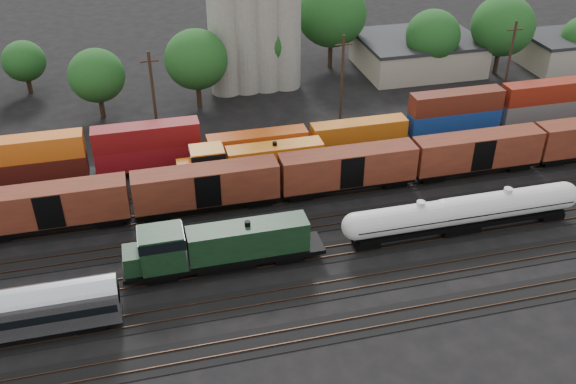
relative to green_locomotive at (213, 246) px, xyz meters
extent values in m
plane|color=black|center=(8.99, 5.00, -2.77)|extent=(600.00, 600.00, 0.00)
cube|color=black|center=(8.99, -10.00, -2.73)|extent=(180.00, 3.20, 0.08)
cube|color=#382319|center=(8.99, -10.72, -2.65)|extent=(180.00, 0.08, 0.16)
cube|color=#382319|center=(8.99, -9.28, -2.65)|extent=(180.00, 0.08, 0.16)
cube|color=black|center=(8.99, -5.00, -2.73)|extent=(180.00, 3.20, 0.08)
cube|color=#382319|center=(8.99, -5.72, -2.65)|extent=(180.00, 0.08, 0.16)
cube|color=#382319|center=(8.99, -4.28, -2.65)|extent=(180.00, 0.08, 0.16)
cube|color=black|center=(8.99, 0.00, -2.73)|extent=(180.00, 3.20, 0.08)
cube|color=#382319|center=(8.99, -0.72, -2.65)|extent=(180.00, 0.08, 0.16)
cube|color=#382319|center=(8.99, 0.72, -2.65)|extent=(180.00, 0.08, 0.16)
cube|color=black|center=(8.99, 5.00, -2.73)|extent=(180.00, 3.20, 0.08)
cube|color=#382319|center=(8.99, 4.28, -2.65)|extent=(180.00, 0.08, 0.16)
cube|color=#382319|center=(8.99, 5.72, -2.65)|extent=(180.00, 0.08, 0.16)
cube|color=black|center=(8.99, 10.00, -2.73)|extent=(180.00, 3.20, 0.08)
cube|color=#382319|center=(8.99, 9.28, -2.65)|extent=(180.00, 0.08, 0.16)
cube|color=#382319|center=(8.99, 10.72, -2.65)|extent=(180.00, 0.08, 0.16)
cube|color=black|center=(8.99, 15.00, -2.73)|extent=(180.00, 3.20, 0.08)
cube|color=#382319|center=(8.99, 14.28, -2.65)|extent=(180.00, 0.08, 0.16)
cube|color=#382319|center=(8.99, 15.72, -2.65)|extent=(180.00, 0.08, 0.16)
cube|color=black|center=(8.99, 20.00, -2.73)|extent=(180.00, 3.20, 0.08)
cube|color=#382319|center=(8.99, 19.28, -2.65)|extent=(180.00, 0.08, 0.16)
cube|color=#382319|center=(8.99, 20.72, -2.65)|extent=(180.00, 0.08, 0.16)
cube|color=black|center=(1.01, 0.00, -1.38)|extent=(18.44, 3.15, 0.43)
cube|color=black|center=(1.01, 0.00, -1.86)|extent=(5.42, 2.39, 0.87)
cube|color=black|center=(3.23, 0.00, 0.31)|extent=(11.06, 2.60, 2.93)
cube|color=black|center=(-4.52, 0.00, 0.63)|extent=(3.90, 3.15, 3.58)
cube|color=black|center=(-4.52, 0.00, 1.77)|extent=(4.01, 3.25, 0.98)
cube|color=black|center=(-7.10, 0.00, -0.18)|extent=(1.74, 2.60, 1.95)
cylinder|color=black|center=(3.23, 0.00, 1.93)|extent=(0.54, 0.54, 0.54)
cube|color=black|center=(-4.89, 0.00, -2.08)|extent=(2.82, 2.17, 0.76)
cube|color=black|center=(6.91, 0.00, -2.08)|extent=(2.82, 2.17, 0.76)
cylinder|color=silver|center=(20.12, 0.00, -0.11)|extent=(13.07, 2.69, 2.69)
sphere|color=silver|center=(13.58, 0.00, -0.11)|extent=(2.69, 2.69, 2.69)
sphere|color=silver|center=(26.65, 0.00, -0.11)|extent=(2.69, 2.69, 2.69)
cylinder|color=silver|center=(20.12, 0.00, 1.42)|extent=(0.84, 0.84, 0.46)
cube|color=black|center=(20.12, 0.00, -0.11)|extent=(13.37, 2.82, 0.07)
cube|color=black|center=(20.12, 0.00, -1.59)|extent=(12.63, 2.04, 0.46)
cube|color=black|center=(14.77, 0.00, -2.15)|extent=(2.41, 1.86, 0.65)
cube|color=black|center=(25.46, 0.00, -2.15)|extent=(2.41, 1.86, 0.65)
cylinder|color=silver|center=(29.41, 0.00, -0.06)|extent=(13.33, 2.75, 2.75)
sphere|color=silver|center=(22.75, 0.00, -0.06)|extent=(2.75, 2.75, 2.75)
sphere|color=silver|center=(36.07, 0.00, -0.06)|extent=(2.75, 2.75, 2.75)
cylinder|color=silver|center=(29.41, 0.00, 1.50)|extent=(0.85, 0.85, 0.47)
cube|color=black|center=(29.41, 0.00, -0.06)|extent=(13.63, 2.88, 0.08)
cube|color=black|center=(29.41, 0.00, -1.57)|extent=(12.87, 2.08, 0.47)
cube|color=black|center=(23.96, 0.00, -2.14)|extent=(2.46, 1.89, 0.66)
cube|color=black|center=(34.86, 0.00, -2.14)|extent=(2.46, 1.89, 0.66)
cube|color=black|center=(-10.96, -5.00, -2.17)|extent=(2.31, 1.78, 0.62)
cube|color=black|center=(7.06, 15.00, -1.46)|extent=(18.12, 2.92, 0.40)
cube|color=black|center=(7.06, 15.00, -1.91)|extent=(5.03, 2.21, 0.81)
cube|color=orange|center=(9.24, 15.00, 0.10)|extent=(10.87, 2.42, 2.72)
cube|color=orange|center=(1.63, 15.00, 0.40)|extent=(3.62, 2.92, 3.32)
cube|color=black|center=(1.63, 15.00, 1.46)|extent=(3.72, 3.02, 0.91)
cube|color=orange|center=(-0.91, 15.00, -0.35)|extent=(1.61, 2.42, 1.81)
cylinder|color=black|center=(9.24, 15.00, 1.61)|extent=(0.50, 0.50, 0.50)
cube|color=black|center=(1.26, 15.00, -2.12)|extent=(2.62, 2.01, 0.70)
cube|color=black|center=(12.86, 15.00, -2.12)|extent=(2.62, 2.01, 0.70)
cube|color=black|center=(-14.60, 10.00, -1.57)|extent=(15.00, 2.60, 0.40)
cube|color=#602517|center=(-14.60, 10.00, 0.53)|extent=(15.00, 2.90, 3.80)
cube|color=black|center=(0.80, 10.00, -1.57)|extent=(15.00, 2.60, 0.40)
cube|color=#602517|center=(0.80, 10.00, 0.53)|extent=(15.00, 2.90, 3.80)
cube|color=black|center=(16.20, 10.00, -1.57)|extent=(15.00, 2.60, 0.40)
cube|color=#602517|center=(16.20, 10.00, 0.53)|extent=(15.00, 2.90, 3.80)
cube|color=black|center=(31.60, 10.00, -1.57)|extent=(15.00, 2.60, 0.40)
cube|color=#602517|center=(31.60, 10.00, 0.53)|extent=(15.00, 2.90, 3.80)
cube|color=black|center=(8.99, 20.00, -2.27)|extent=(160.00, 2.60, 0.60)
cube|color=#42140F|center=(-17.32, 20.00, -0.67)|extent=(12.00, 2.40, 2.60)
cube|color=#D15C15|center=(-17.32, 20.00, 1.93)|extent=(12.00, 2.40, 2.60)
cube|color=maroon|center=(-4.52, 20.00, -0.67)|extent=(12.00, 2.40, 2.60)
cube|color=maroon|center=(-4.52, 20.00, 1.93)|extent=(12.00, 2.40, 2.60)
cube|color=#C44A14|center=(8.28, 20.00, -0.67)|extent=(12.00, 2.40, 2.60)
cube|color=#C96414|center=(21.08, 20.00, -0.67)|extent=(12.00, 2.40, 2.60)
cube|color=navy|center=(33.88, 20.00, -0.67)|extent=(12.00, 2.40, 2.60)
cube|color=#562014|center=(33.88, 20.00, 1.93)|extent=(12.00, 2.40, 2.60)
cube|color=slate|center=(46.68, 20.00, -0.67)|extent=(12.00, 2.40, 2.60)
cube|color=maroon|center=(46.68, 20.00, 1.93)|extent=(12.00, 2.40, 2.60)
cylinder|color=gray|center=(7.99, 41.00, 6.23)|extent=(4.40, 4.40, 18.00)
cylinder|color=gray|center=(10.99, 41.00, 6.23)|extent=(4.40, 4.40, 18.00)
cylinder|color=gray|center=(13.99, 41.00, 6.23)|extent=(4.40, 4.40, 18.00)
cylinder|color=gray|center=(16.99, 41.00, 6.23)|extent=(4.40, 4.40, 18.00)
cube|color=#9E937F|center=(38.99, 43.00, -0.47)|extent=(18.00, 14.00, 4.60)
cube|color=#232326|center=(38.99, 43.00, 2.08)|extent=(18.36, 14.28, 0.50)
cube|color=#9E937F|center=(63.99, 38.00, -0.47)|extent=(16.00, 10.00, 4.60)
cylinder|color=black|center=(-20.06, 47.66, -1.64)|extent=(0.70, 0.70, 2.25)
ellipsoid|color=#1F511E|center=(-20.06, 47.66, 2.14)|extent=(6.12, 6.12, 5.80)
cylinder|color=black|center=(-9.78, 36.66, -1.40)|extent=(0.70, 0.70, 2.74)
ellipsoid|color=#1F511E|center=(-9.78, 36.66, 3.20)|extent=(7.44, 7.44, 7.04)
cylinder|color=black|center=(3.45, 36.89, -1.18)|extent=(0.70, 0.70, 3.17)
ellipsoid|color=#1F511E|center=(3.45, 36.89, 4.13)|extent=(8.60, 8.60, 8.15)
cylinder|color=black|center=(15.00, 43.16, -1.22)|extent=(0.70, 0.70, 3.09)
ellipsoid|color=#1F511E|center=(15.00, 43.16, 3.97)|extent=(8.40, 8.40, 7.96)
cylinder|color=black|center=(25.77, 46.91, -0.77)|extent=(0.70, 0.70, 3.99)
ellipsoid|color=#1F511E|center=(25.77, 46.91, 5.93)|extent=(10.84, 10.84, 10.27)
cylinder|color=black|center=(39.36, 39.17, -1.26)|extent=(0.70, 0.70, 3.01)
ellipsoid|color=#1F511E|center=(39.36, 39.17, 3.79)|extent=(8.18, 8.18, 7.75)
cylinder|color=black|center=(50.05, 37.79, -1.01)|extent=(0.70, 0.70, 3.51)
ellipsoid|color=#1F511E|center=(50.05, 37.79, 4.87)|extent=(9.52, 9.52, 9.02)
cylinder|color=black|center=(-3.01, 27.00, 3.23)|extent=(0.36, 0.36, 12.00)
cube|color=black|center=(-3.01, 27.00, 8.03)|extent=(2.20, 0.18, 0.18)
cylinder|color=black|center=(20.99, 27.00, 3.23)|extent=(0.36, 0.36, 12.00)
cube|color=black|center=(20.99, 27.00, 8.03)|extent=(2.20, 0.18, 0.18)
cylinder|color=black|center=(44.99, 27.00, 3.23)|extent=(0.36, 0.36, 12.00)
cube|color=black|center=(44.99, 27.00, 8.03)|extent=(2.20, 0.18, 0.18)
camera|label=1|loc=(-4.83, -46.73, 34.90)|focal=40.00mm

